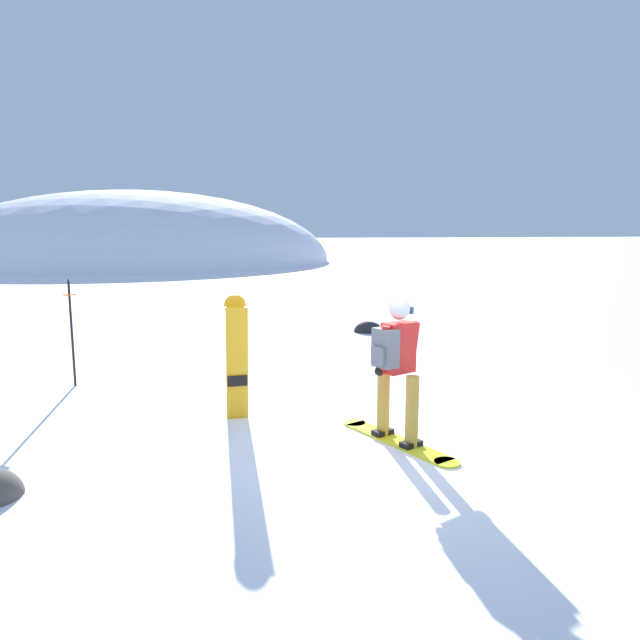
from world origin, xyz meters
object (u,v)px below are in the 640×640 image
(piste_marker_near, at_px, (71,325))
(rock_dark, at_px, (368,332))
(spare_snowboard, at_px, (237,358))
(snowboarder_main, at_px, (396,366))

(piste_marker_near, xyz_separation_m, rock_dark, (6.12, 3.55, -0.99))
(piste_marker_near, bearing_deg, spare_snowboard, -44.62)
(snowboarder_main, height_order, piste_marker_near, piste_marker_near)
(spare_snowboard, height_order, piste_marker_near, piste_marker_near)
(spare_snowboard, distance_m, rock_dark, 7.02)
(spare_snowboard, xyz_separation_m, piste_marker_near, (-2.34, 2.31, 0.15))
(spare_snowboard, relative_size, rock_dark, 2.30)
(spare_snowboard, xyz_separation_m, rock_dark, (3.78, 5.86, -0.84))
(snowboarder_main, relative_size, rock_dark, 2.41)
(snowboarder_main, relative_size, piste_marker_near, 1.00)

